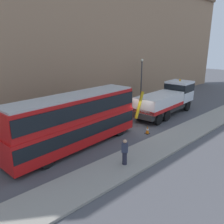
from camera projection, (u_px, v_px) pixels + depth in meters
ground_plane at (134, 127)px, 21.52m from camera, size 120.00×120.00×0.00m
near_kerb at (172, 139)px, 18.58m from camera, size 60.00×2.80×0.15m
building_facade at (83, 40)px, 24.57m from camera, size 60.00×1.50×16.00m
recovery_tow_truck at (168, 99)px, 25.11m from camera, size 10.23×3.39×3.67m
double_decker_bus at (75, 119)px, 16.79m from camera, size 11.18×3.48×4.06m
pedestrian_onlooker at (125, 152)px, 14.30m from camera, size 0.45×0.48×1.71m
traffic_cone_near_bus at (147, 130)px, 19.83m from camera, size 0.36×0.36×0.72m
street_lamp at (141, 77)px, 29.39m from camera, size 0.36×0.36×5.83m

